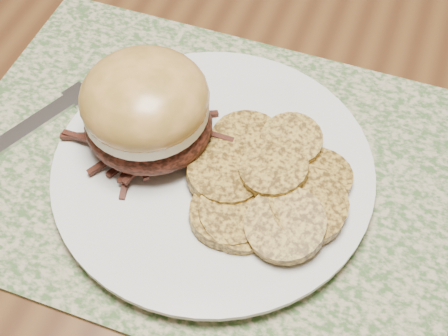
# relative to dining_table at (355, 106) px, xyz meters

# --- Properties ---
(ground) EXTENTS (3.50, 3.50, 0.00)m
(ground) POSITION_rel_dining_table_xyz_m (0.00, 0.00, -0.67)
(ground) COLOR brown
(ground) RESTS_ON ground
(dining_table) EXTENTS (1.50, 0.90, 0.75)m
(dining_table) POSITION_rel_dining_table_xyz_m (0.00, 0.00, 0.00)
(dining_table) COLOR #573519
(dining_table) RESTS_ON ground
(placemat) EXTENTS (0.45, 0.33, 0.00)m
(placemat) POSITION_rel_dining_table_xyz_m (-0.11, -0.19, 0.08)
(placemat) COLOR #3F5D30
(placemat) RESTS_ON dining_table
(dinner_plate) EXTENTS (0.26, 0.26, 0.02)m
(dinner_plate) POSITION_rel_dining_table_xyz_m (-0.10, -0.20, 0.09)
(dinner_plate) COLOR silver
(dinner_plate) RESTS_ON placemat
(pork_sandwich) EXTENTS (0.12, 0.11, 0.08)m
(pork_sandwich) POSITION_rel_dining_table_xyz_m (-0.16, -0.19, 0.14)
(pork_sandwich) COLOR black
(pork_sandwich) RESTS_ON dinner_plate
(roasted_potatoes) EXTENTS (0.15, 0.16, 0.04)m
(roasted_potatoes) POSITION_rel_dining_table_xyz_m (-0.04, -0.21, 0.11)
(roasted_potatoes) COLOR #AD8633
(roasted_potatoes) RESTS_ON dinner_plate
(fork) EXTENTS (0.10, 0.19, 0.00)m
(fork) POSITION_rel_dining_table_xyz_m (-0.27, -0.20, 0.09)
(fork) COLOR silver
(fork) RESTS_ON placemat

